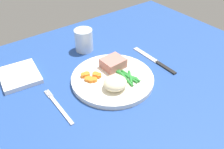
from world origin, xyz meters
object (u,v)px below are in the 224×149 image
object	(u,v)px
fork	(58,106)
water_glass	(84,42)
knife	(155,61)
dinner_plate	(112,79)
meat_portion	(113,63)
napkin	(20,75)

from	to	relation	value
fork	water_glass	bearing A→B (deg)	44.99
knife	dinner_plate	bearing A→B (deg)	-177.61
fork	meat_portion	bearing A→B (deg)	11.25
dinner_plate	meat_portion	world-z (taller)	meat_portion
dinner_plate	meat_portion	distance (cm)	6.00
fork	knife	xyz separation A→B (cm)	(38.34, -0.03, -0.00)
knife	water_glass	distance (cm)	27.50
knife	napkin	size ratio (longest dim) A/B	1.49
dinner_plate	knife	size ratio (longest dim) A/B	1.29
meat_portion	fork	world-z (taller)	meat_portion
dinner_plate	water_glass	bearing A→B (deg)	82.45
water_glass	napkin	distance (cm)	26.36
dinner_plate	water_glass	size ratio (longest dim) A/B	3.14
water_glass	fork	bearing A→B (deg)	-135.26
dinner_plate	meat_portion	xyz separation A→B (cm)	(3.58, 4.18, 2.40)
meat_portion	napkin	distance (cm)	31.11
knife	water_glass	xyz separation A→B (cm)	(-16.23, 21.94, 3.40)
water_glass	dinner_plate	bearing A→B (deg)	-97.55
dinner_plate	napkin	distance (cm)	30.49
meat_portion	napkin	world-z (taller)	meat_portion
dinner_plate	fork	xyz separation A→B (cm)	(-19.24, -0.26, -0.60)
fork	knife	size ratio (longest dim) A/B	0.81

